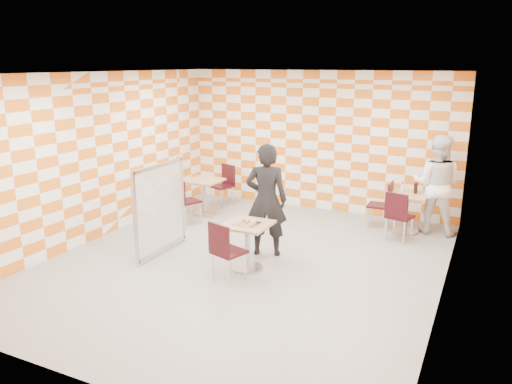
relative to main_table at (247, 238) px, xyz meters
The scene contains 15 objects.
room_shell 1.25m from the main_table, 100.75° to the left, with size 7.00×7.00×7.00m.
main_table is the anchor object (origin of this frame).
second_table 3.49m from the main_table, 56.37° to the left, with size 0.70×0.70×0.75m.
empty_table 3.10m from the main_table, 133.77° to the left, with size 0.70×0.70×0.75m.
chair_main_front 0.60m from the main_table, 96.91° to the right, with size 0.53×0.54×0.92m.
chair_second_front 2.95m from the main_table, 50.34° to the left, with size 0.51×0.52×0.92m.
chair_second_side 3.29m from the main_table, 62.87° to the left, with size 0.44×0.43×0.92m.
chair_empty_near 2.62m from the main_table, 145.48° to the left, with size 0.56×0.57×0.92m.
chair_empty_far 3.69m from the main_table, 124.52° to the left, with size 0.54×0.55×0.92m.
partition 1.64m from the main_table, behind, with size 0.08×1.38×1.55m.
man_dark 0.83m from the main_table, 89.66° to the left, with size 0.69×0.45×1.90m, color black.
man_white 3.96m from the main_table, 52.29° to the left, with size 0.91×0.71×1.88m, color white.
pizza_on_foil 0.26m from the main_table, 90.13° to the right, with size 0.40×0.40×0.04m.
sport_bottle 3.53m from the main_table, 59.01° to the left, with size 0.06×0.06×0.20m.
soda_bottle 3.66m from the main_table, 55.57° to the left, with size 0.07×0.07×0.23m.
Camera 1 is at (3.44, -6.74, 3.15)m, focal length 35.00 mm.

